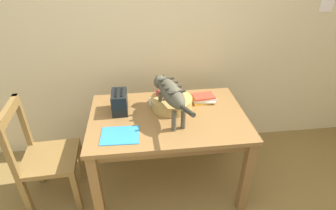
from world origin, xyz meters
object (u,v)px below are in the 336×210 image
Objects in this scene: cat at (170,93)px; saucer_bowl at (161,102)px; coffee_mug at (161,96)px; magazine at (120,135)px; wooden_chair_near at (44,157)px; dining_table at (168,125)px; wicker_basket at (171,102)px; toaster at (120,102)px; book_stack at (204,98)px.

cat reaches higher than saucer_bowl.
saucer_bowl is 1.66× the size of coffee_mug.
magazine is 0.29× the size of wooden_chair_near.
magazine is at bearing -150.09° from dining_table.
saucer_bowl is 0.61× the size of wicker_basket.
cat is at bearing -18.61° from toaster.
magazine is 0.34m from toaster.
toaster is (-0.01, 0.33, 0.08)m from magazine.
book_stack is 0.29m from wicker_basket.
dining_table is 0.26m from coffee_mug.
coffee_mug is at bearing 100.14° from dining_table.
dining_table is at bearing -78.83° from saucer_bowl.
wicker_basket is at bearing -40.47° from saucer_bowl.
book_stack is at bearing 18.34° from cat.
coffee_mug reaches higher than magazine.
toaster is (-0.34, -0.08, 0.02)m from coffee_mug.
saucer_bowl is 1.04m from wooden_chair_near.
coffee_mug reaches higher than dining_table.
coffee_mug is (-0.05, 0.21, -0.15)m from cat.
dining_table is at bearing -109.28° from wicker_basket.
dining_table is 4.61× the size of magazine.
coffee_mug is 0.14× the size of wooden_chair_near.
wicker_basket is at bearing 1.37° from toaster.
cat is 2.48× the size of magazine.
cat is 3.33× the size of toaster.
coffee_mug is at bearing 138.25° from wicker_basket.
coffee_mug is 0.35m from toaster.
wooden_chair_near is (-0.63, 0.18, -0.29)m from magazine.
coffee_mug is at bearing 89.07° from cat.
cat is at bearing -48.46° from dining_table.
cat is at bearing -147.70° from book_stack.
coffee_mug reaches higher than wicker_basket.
wicker_basket is at bearing -41.75° from coffee_mug.
wicker_basket is at bearing 41.43° from magazine.
toaster is at bearing -174.38° from book_stack.
cat is 0.48m from magazine.
wicker_basket is (0.41, 0.34, 0.04)m from magazine.
cat is 5.33× the size of coffee_mug.
wooden_chair_near is (-1.02, -0.02, -0.50)m from cat.
cat is 0.22m from wicker_basket.
magazine is at bearing -129.04° from saucer_bowl.
toaster reaches higher than book_stack.
cat is 0.30m from saucer_bowl.
saucer_bowl is at bearing 100.91° from wooden_chair_near.
wooden_chair_near reaches higher than saucer_bowl.
toaster is at bearing -178.63° from wicker_basket.
dining_table is at bearing 32.09° from magazine.
wooden_chair_near is (-0.63, -0.15, -0.37)m from toaster.
dining_table is at bearing 117.58° from cat.
wicker_basket is (0.08, -0.07, -0.02)m from coffee_mug.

